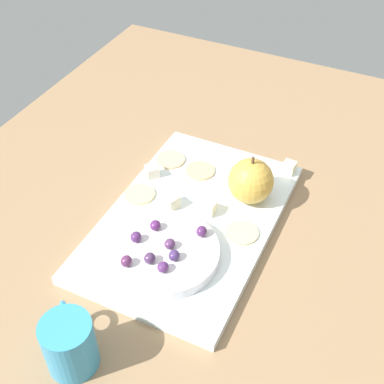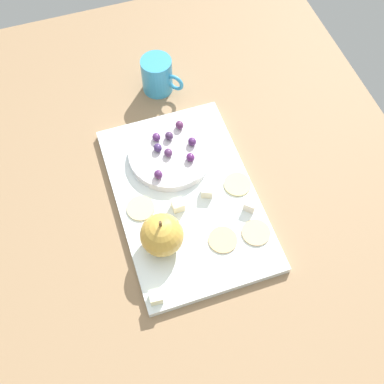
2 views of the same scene
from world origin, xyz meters
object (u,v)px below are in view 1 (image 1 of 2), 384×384
cracker_3 (140,193)px  grape_4 (155,225)px  cracker_1 (200,171)px  cheese_cube_1 (172,201)px  grape_1 (170,244)px  serving_dish (166,253)px  cracker_2 (171,160)px  grape_6 (126,261)px  grape_2 (202,231)px  cheese_cube_2 (289,168)px  cheese_cube_3 (152,171)px  grape_0 (150,258)px  apple_whole (251,181)px  platter (191,220)px  cracker_0 (242,233)px  grape_7 (174,255)px  cup (69,344)px  grape_3 (136,237)px  cheese_cube_0 (208,208)px  grape_5 (163,267)px

cracker_3 → grape_4: grape_4 is taller
cracker_1 → cracker_3: (-9.84, 6.70, 0.00)cm
cheese_cube_1 → grape_1: bearing=-154.2°
cheese_cube_1 → serving_dish: bearing=-157.6°
cracker_2 → grape_6: bearing=-166.4°
cracker_1 → grape_2: (-15.48, -7.43, 2.47)cm
grape_4 → cracker_3: bearing=43.6°
cheese_cube_2 → cheese_cube_3: 24.39cm
grape_0 → grape_4: size_ratio=1.00×
apple_whole → grape_1: (-17.04, 6.29, -1.28)cm
cracker_1 → cracker_3: size_ratio=1.00×
platter → grape_1: grape_1 is taller
platter → cracker_0: (0.16, -8.94, 1.02)cm
platter → grape_2: size_ratio=22.33×
grape_2 → grape_7: size_ratio=1.00×
grape_4 → cheese_cube_3: bearing=31.0°
cheese_cube_3 → grape_7: size_ratio=1.20×
cracker_0 → cup: bearing=157.6°
cheese_cube_2 → cracker_1: bearing=114.7°
serving_dish → cracker_0: serving_dish is taller
cracker_2 → grape_3: grape_3 is taller
platter → grape_1: 9.33cm
apple_whole → cheese_cube_0: bearing=142.4°
cheese_cube_1 → cheese_cube_2: size_ratio=1.00×
cheese_cube_2 → grape_0: bearing=159.0°
cracker_2 → grape_4: bearing=-159.6°
cracker_2 → grape_1: size_ratio=2.94×
grape_1 → cup: cup is taller
cheese_cube_2 → cracker_3: 26.80cm
grape_5 → grape_7: size_ratio=1.00×
cheese_cube_3 → grape_5: 23.05cm
cheese_cube_1 → cracker_2: 12.12cm
cracker_1 → grape_3: bearing=177.1°
grape_5 → cheese_cube_3: bearing=32.8°
grape_2 → grape_7: grape_2 is taller
cracker_1 → grape_5: (-24.08, -5.33, 2.37)cm
cheese_cube_2 → cracker_3: size_ratio=0.41×
cracker_3 → cup: bearing=-166.7°
grape_3 → grape_5: (-3.32, -6.36, -0.07)cm
cheese_cube_0 → grape_4: 10.03cm
cheese_cube_3 → grape_4: (-12.59, -7.57, 1.52)cm
cheese_cube_2 → grape_6: bearing=155.9°
grape_1 → grape_6: (-5.70, 4.09, 0.09)cm
grape_1 → cracker_0: bearing=-42.9°
cheese_cube_1 → cracker_0: bearing=-93.6°
cracker_3 → grape_1: (-9.90, -10.87, 2.36)cm
cheese_cube_3 → grape_2: 18.17cm
grape_4 → grape_6: (-8.10, 0.35, 0.05)cm
cheese_cube_1 → grape_4: grape_4 is taller
cheese_cube_3 → grape_6: grape_6 is taller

